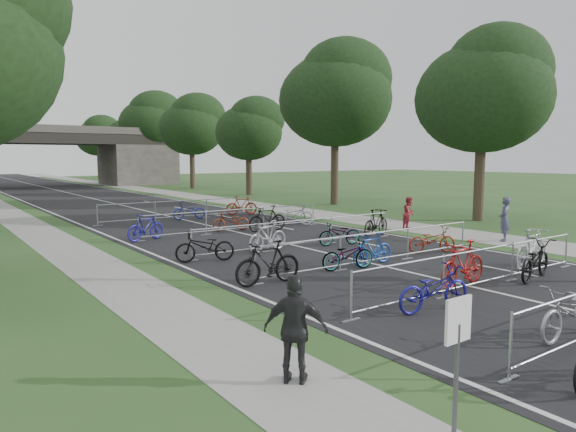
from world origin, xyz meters
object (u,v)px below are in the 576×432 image
overpass_bridge (41,157)px  park_sign (457,343)px  pedestrian_c (296,330)px  pedestrian_a (504,219)px  pedestrian_b (409,213)px

overpass_bridge → park_sign: overpass_bridge is taller
overpass_bridge → pedestrian_c: bearing=-97.0°
pedestrian_a → pedestrian_c: (-14.98, -5.69, -0.07)m
park_sign → pedestrian_c: size_ratio=1.08×
pedestrian_b → pedestrian_c: 18.04m
overpass_bridge → pedestrian_a: 54.43m
park_sign → pedestrian_a: 16.58m
overpass_bridge → pedestrian_b: bearing=-81.5°
pedestrian_a → pedestrian_c: size_ratio=1.09×
pedestrian_a → pedestrian_b: size_ratio=1.19×
park_sign → pedestrian_a: bearing=29.5°
park_sign → pedestrian_c: (-0.55, 2.48, -0.42)m
overpass_bridge → park_sign: size_ratio=16.99×
pedestrian_c → park_sign: bearing=147.3°
park_sign → pedestrian_a: pedestrian_a is taller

